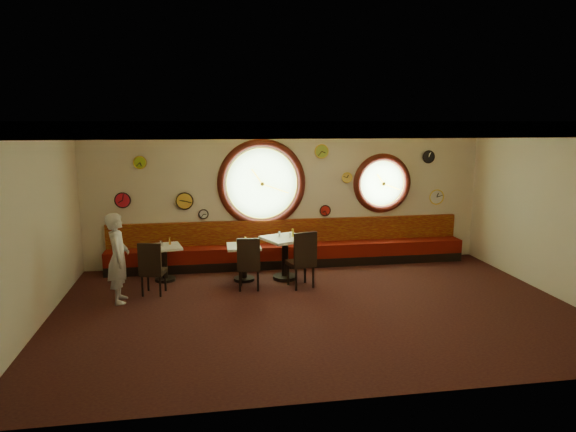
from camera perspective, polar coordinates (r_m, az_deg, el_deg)
The scene contains 44 objects.
floor at distance 9.10m, azimuth 3.16°, elevation -10.17°, with size 9.00×6.00×0.00m, color black.
ceiling at distance 8.52m, azimuth 3.37°, elevation 10.42°, with size 9.00×6.00×0.02m, color gold.
wall_back at distance 11.58m, azimuth 0.02°, elevation 2.48°, with size 9.00×0.02×3.20m, color beige.
wall_front at distance 5.85m, azimuth 9.70°, elevation -5.56°, with size 9.00×0.02×3.20m, color beige.
wall_left at distance 8.86m, azimuth -26.45°, elevation -1.07°, with size 0.02×6.00×3.20m, color beige.
wall_right at distance 10.59m, azimuth 27.75°, elevation 0.54°, with size 0.02×6.00×3.20m, color beige.
molding_back at distance 11.42m, azimuth 0.07°, elevation 9.97°, with size 9.00×0.10×0.18m, color #390F0A.
molding_front at distance 5.68m, azimuth 10.00°, elevation 9.40°, with size 9.00×0.10×0.18m, color #390F0A.
molding_left at distance 8.70m, azimuth -26.94°, elevation 8.73°, with size 0.10×6.00×0.18m, color #390F0A.
molding_right at distance 10.44m, azimuth 28.24°, elevation 8.72°, with size 0.10×6.00×0.18m, color #390F0A.
banquette_base at distance 11.61m, azimuth 0.25°, elevation -5.06°, with size 8.00×0.55×0.20m, color black.
banquette_seat at distance 11.55m, azimuth 0.25°, elevation -3.87°, with size 8.00×0.55×0.30m, color #5A0C07.
banquette_back at distance 11.67m, azimuth 0.07°, elevation -1.70°, with size 8.00×0.10×0.55m, color #630807.
porthole_left_glass at distance 11.46m, azimuth -2.94°, elevation 3.64°, with size 1.66×1.66×0.02m, color #85B96F.
porthole_left_frame at distance 11.44m, azimuth -2.93°, elevation 3.63°, with size 1.98×1.98×0.18m, color #390F0A.
porthole_left_ring at distance 11.41m, azimuth -2.91°, elevation 3.62°, with size 1.61×1.61×0.03m, color yellow.
porthole_right_glass at distance 12.10m, azimuth 10.38°, elevation 3.61°, with size 1.10×1.10×0.02m, color #85B96F.
porthole_right_frame at distance 12.08m, azimuth 10.41°, elevation 3.60°, with size 1.38×1.38×0.18m, color #390F0A.
porthole_right_ring at distance 12.06m, azimuth 10.45°, elevation 3.58°, with size 1.09×1.09×0.03m, color yellow.
wall_clock_0 at distance 11.59m, azimuth 3.75°, elevation 7.18°, with size 0.30×0.30×0.03m, color #A2C93F.
wall_clock_1 at distance 11.79m, azimuth 6.56°, elevation 4.27°, with size 0.22×0.22×0.03m, color #E1BD4B.
wall_clock_2 at distance 12.63m, azimuth 16.17°, elevation 2.04°, with size 0.34×0.34×0.03m, color silver.
wall_clock_3 at distance 12.43m, azimuth 15.34°, elevation 6.36°, with size 0.28×0.28×0.03m, color black.
wall_clock_4 at distance 11.38m, azimuth -16.13°, elevation 5.73°, with size 0.26×0.26×0.03m, color #8FB824.
wall_clock_5 at distance 11.45m, azimuth -9.37°, elevation 0.22°, with size 0.20×0.20×0.03m, color silver.
wall_clock_6 at distance 11.41m, azimuth -11.42°, elevation 1.64°, with size 0.36×0.36×0.03m, color gold.
wall_clock_7 at distance 11.52m, azimuth -17.91°, elevation 1.68°, with size 0.32×0.32×0.03m, color red.
wall_clock_8 at distance 11.77m, azimuth 4.14°, elevation 0.61°, with size 0.24×0.24×0.03m, color red.
table_a at distance 10.75m, azimuth -13.57°, elevation -4.64°, with size 0.78×0.78×0.73m.
table_b at distance 10.51m, azimuth -4.93°, elevation -4.71°, with size 0.68×0.68×0.74m.
table_c at distance 10.55m, azimuth -0.33°, elevation -4.10°, with size 1.04×1.04×0.88m.
chair_a at distance 9.88m, azimuth -14.92°, elevation -5.31°, with size 0.51×0.51×0.63m.
chair_b at distance 9.86m, azimuth -4.38°, elevation -4.92°, with size 0.48×0.48×0.65m.
chair_c at distance 9.95m, azimuth 1.68°, elevation -4.46°, with size 0.58×0.58×0.70m.
condiment_a_salt at distance 10.68m, azimuth -13.94°, elevation -2.96°, with size 0.04×0.04×0.11m, color silver.
condiment_b_salt at distance 10.50m, azimuth -5.70°, elevation -2.91°, with size 0.04×0.04×0.10m, color silver.
condiment_c_salt at distance 10.53m, azimuth -0.96°, elevation -2.03°, with size 0.04×0.04×0.10m, color silver.
condiment_a_pepper at distance 10.63m, azimuth -13.76°, elevation -3.07°, with size 0.03×0.03×0.09m, color silver.
condiment_b_pepper at distance 10.43m, azimuth -4.95°, elevation -3.04°, with size 0.03×0.03×0.09m, color silver.
condiment_c_pepper at distance 10.39m, azimuth 0.22°, elevation -2.21°, with size 0.03×0.03×0.10m, color silver.
condiment_a_bottle at distance 10.77m, azimuth -13.00°, elevation -2.70°, with size 0.05×0.05×0.15m, color orange.
condiment_b_bottle at distance 10.50m, azimuth -4.77°, elevation -2.75°, with size 0.05×0.05×0.15m, color gold.
condiment_c_bottle at distance 10.50m, azimuth 0.53°, elevation -1.86°, with size 0.05×0.05×0.17m, color yellow.
waiter at distance 9.64m, azimuth -18.34°, elevation -4.45°, with size 0.59×0.39×1.63m, color silver.
Camera 1 is at (-1.87, -8.31, 3.19)m, focal length 32.00 mm.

